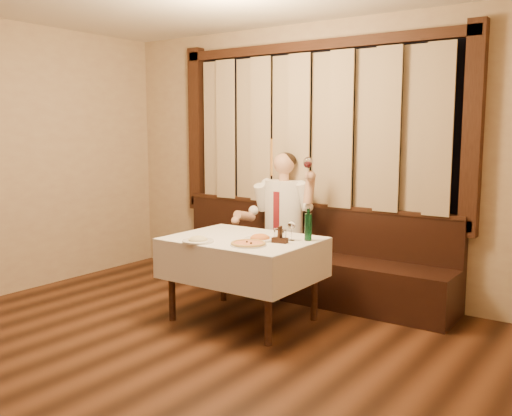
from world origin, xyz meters
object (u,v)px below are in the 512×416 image
Objects in this scene: banquette at (301,265)px; pasta_red at (260,236)px; dining_table at (243,249)px; pasta_cream at (198,238)px; cruet_caddy at (280,237)px; green_bottle at (308,226)px; seated_man at (280,213)px; pizza at (248,244)px.

banquette is 11.49× the size of pasta_red.
pasta_cream reaches higher than dining_table.
dining_table is 9.00× the size of cruet_caddy.
pasta_cream is 0.95m from green_bottle.
pasta_red is at bearing 0.10° from dining_table.
cruet_caddy reaches higher than pasta_red.
banquette is 2.52× the size of dining_table.
seated_man reaches higher than pasta_cream.
dining_table is 4.17× the size of pizza.
pasta_cream is 0.94× the size of green_bottle.
pizza is 2.16× the size of cruet_caddy.
green_bottle is (0.73, 0.60, 0.09)m from pasta_cream.
pasta_red is at bearing 171.24° from cruet_caddy.
banquette reaches higher than pizza.
banquette is 1.49m from pasta_cream.
pasta_red is (0.18, -1.02, 0.48)m from banquette.
dining_table is at bearing -179.90° from pasta_red.
pizza is at bearing -45.97° from dining_table.
pizza is 1.06× the size of green_bottle.
banquette is 10.49× the size of pizza.
dining_table is 0.98m from seated_man.
pizza is 0.24m from pasta_red.
pizza is 1.25m from seated_man.
dining_table is 0.42m from cruet_caddy.
seated_man reaches higher than cruet_caddy.
dining_table is at bearing -90.00° from banquette.
dining_table is at bearing -77.32° from seated_man.
pasta_red is 0.20m from cruet_caddy.
seated_man is at bearing 110.55° from pizza.
pasta_cream is at bearing -162.10° from pizza.
banquette is 1.11m from green_bottle.
pasta_cream is (-0.20, -0.37, 0.14)m from dining_table.
banquette reaches higher than cruet_caddy.
green_bottle is 1.02m from seated_man.
banquette is at bearing 81.86° from pasta_cream.
seated_man reaches higher than green_bottle.
green_bottle is 0.20× the size of seated_man.
banquette is 11.84× the size of pasta_cream.
seated_man reaches higher than pizza.
banquette is at bearing 90.00° from dining_table.
pasta_red reaches higher than pizza.
dining_table is 0.45m from pasta_cream.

